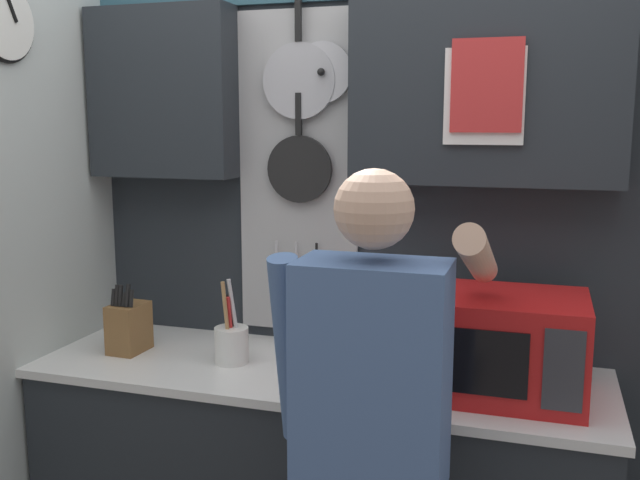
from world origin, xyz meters
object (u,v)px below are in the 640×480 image
at_px(microwave, 503,344).
at_px(person, 372,424).
at_px(utensil_crock, 232,343).
at_px(knife_block, 129,327).

relative_size(microwave, person, 0.31).
height_order(microwave, utensil_crock, microwave).
distance_m(knife_block, person, 1.16).
distance_m(microwave, utensil_crock, 0.93).
relative_size(microwave, utensil_crock, 1.66).
xyz_separation_m(microwave, person, (-0.29, -0.51, -0.09)).
bearing_deg(person, microwave, 59.79).
bearing_deg(person, utensil_crock, 141.10).
bearing_deg(microwave, knife_block, 179.98).
xyz_separation_m(utensil_crock, person, (0.63, -0.51, -0.00)).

